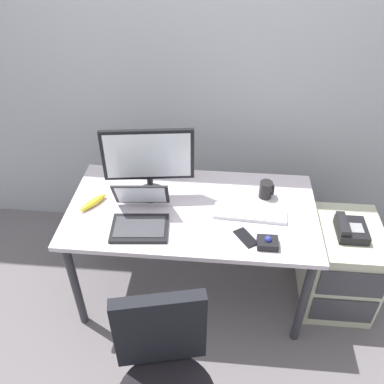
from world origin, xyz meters
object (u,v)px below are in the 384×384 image
monitor_main (148,159)px  keyboard (250,213)px  laptop (140,216)px  coffee_mug (266,190)px  desk_phone (350,229)px  file_cabinet (339,265)px  banana (93,202)px  trackball_mouse (268,242)px  cell_phone (246,238)px

monitor_main → keyboard: (0.59, -0.13, -0.24)m
keyboard → laptop: size_ratio=1.18×
coffee_mug → laptop: bearing=-157.5°
desk_phone → coffee_mug: coffee_mug is taller
file_cabinet → coffee_mug: 0.71m
desk_phone → keyboard: bearing=-176.3°
laptop → banana: size_ratio=1.85×
monitor_main → coffee_mug: (0.69, 0.04, -0.20)m
desk_phone → monitor_main: bearing=175.4°
desk_phone → banana: 1.51m
file_cabinet → trackball_mouse: bearing=-150.3°
file_cabinet → banana: (-1.51, -0.05, 0.45)m
file_cabinet → laptop: bearing=-171.7°
file_cabinet → keyboard: size_ratio=1.40×
banana → keyboard: bearing=-0.1°
keyboard → banana: size_ratio=2.20×
file_cabinet → monitor_main: 1.38m
file_cabinet → banana: banana is taller
keyboard → cell_phone: size_ratio=2.94×
trackball_mouse → file_cabinet: bearing=29.7°
trackball_mouse → desk_phone: bearing=28.7°
laptop → banana: bearing=158.0°
desk_phone → monitor_main: 1.24m
trackball_mouse → coffee_mug: coffee_mug is taller
desk_phone → laptop: 1.22m
file_cabinet → coffee_mug: size_ratio=5.50×
laptop → cell_phone: (0.58, -0.07, -0.05)m
laptop → cell_phone: size_ratio=2.48×
desk_phone → laptop: bearing=-172.5°
desk_phone → banana: (-1.50, -0.04, 0.12)m
file_cabinet → banana: 1.58m
monitor_main → cell_phone: size_ratio=3.66×
monitor_main → keyboard: bearing=-12.8°
monitor_main → banana: 0.42m
keyboard → trackball_mouse: bearing=-70.3°
cell_phone → keyboard: bearing=47.7°
laptop → monitor_main: bearing=86.9°
cell_phone → monitor_main: bearing=115.2°
trackball_mouse → cell_phone: trackball_mouse is taller
trackball_mouse → monitor_main: bearing=151.1°
keyboard → laptop: (-0.61, -0.12, 0.04)m
trackball_mouse → banana: bearing=166.4°
trackball_mouse → cell_phone: bearing=158.4°
keyboard → banana: banana is taller
desk_phone → trackball_mouse: size_ratio=1.82×
monitor_main → laptop: (-0.01, -0.26, -0.21)m
laptop → coffee_mug: 0.76m
cell_phone → banana: banana is taller
desk_phone → coffee_mug: (-0.50, 0.13, 0.16)m
file_cabinet → coffee_mug: bearing=167.1°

